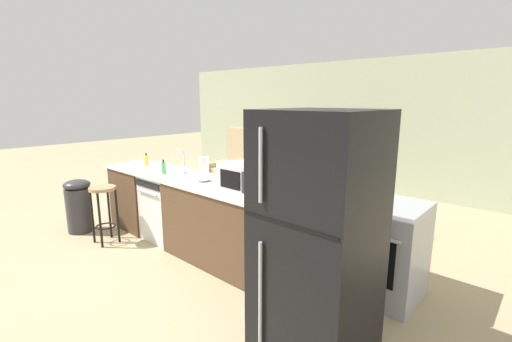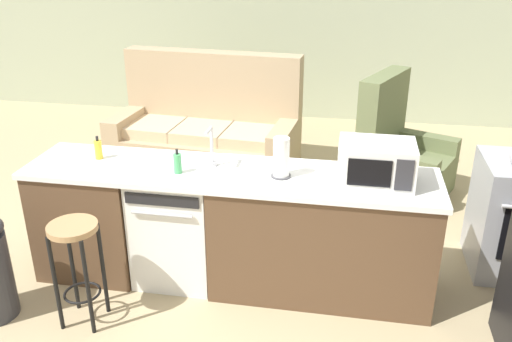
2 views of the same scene
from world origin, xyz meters
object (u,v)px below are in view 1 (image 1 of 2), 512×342
Objects in this scene: dishwasher at (169,207)px; soap_bottle at (164,168)px; stove_range at (379,247)px; trash_bin at (79,205)px; refrigerator at (318,240)px; dish_soap_bottle at (146,160)px; armchair at (354,207)px; microwave at (246,177)px; paper_towel_roll at (204,170)px; bar_stool at (104,203)px; kettle at (360,192)px; couch at (257,178)px.

dishwasher is 4.77× the size of soap_bottle.
trash_bin is (-3.73, -1.26, -0.07)m from stove_range.
refrigerator is 3.77m from trash_bin.
soap_bottle is 0.68m from dish_soap_bottle.
refrigerator is 2.59m from armchair.
paper_towel_roll reaches higher than microwave.
microwave is 0.68× the size of bar_stool.
trash_bin is 0.62× the size of armchair.
armchair reaches higher than kettle.
microwave is 2.71m from trash_bin.
microwave reaches higher than soap_bottle.
refrigerator reaches higher than dishwasher.
trash_bin is at bearing -147.83° from dishwasher.
dish_soap_bottle is 2.15m from couch.
bar_stool is at bearing -178.12° from refrigerator.
dish_soap_bottle is at bearing 174.27° from dishwasher.
trash_bin is at bearing -161.35° from stove_range.
stove_range is 2.67m from soap_bottle.
armchair is at bearing -7.94° from couch.
refrigerator is 2.58m from soap_bottle.
dish_soap_bottle is at bearing 178.24° from microwave.
microwave is at bearing -155.28° from stove_range.
bar_stool is 1.00× the size of trash_bin.
microwave is at bearing -50.60° from couch.
armchair is at bearing 63.03° from paper_towel_roll.
refrigerator is at bearing -42.26° from couch.
paper_towel_roll reaches higher than soap_bottle.
kettle reaches higher than dishwasher.
trash_bin is 2.94m from couch.
paper_towel_roll is 1.60× the size of soap_bottle.
soap_bottle is 1.47m from trash_bin.
stove_range is 0.75× the size of armchair.
refrigerator is 1.46× the size of armchair.
stove_range is 1.80× the size of microwave.
couch is (0.14, 2.77, -0.14)m from bar_stool.
bar_stool is (-2.91, -1.07, -0.45)m from kettle.
couch reaches higher than kettle.
soap_bottle is at bearing -167.82° from kettle.
dish_soap_bottle is 1.11m from trash_bin.
refrigerator is at bearing 2.46° from trash_bin.
kettle reaches higher than stove_range.
armchair is (-0.88, 2.38, -0.53)m from refrigerator.
bar_stool is at bearing -133.44° from soap_bottle.
trash_bin is at bearing -152.42° from soap_bottle.
paper_towel_roll is 1.48m from bar_stool.
soap_bottle is at bearing -174.85° from paper_towel_roll.
dishwasher is 1.33m from trash_bin.
refrigerator is at bearing -10.79° from dish_soap_bottle.
soap_bottle is (-2.54, 0.46, 0.10)m from refrigerator.
stove_range reaches higher than bar_stool.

